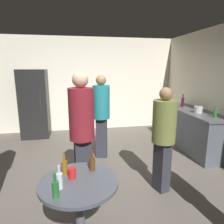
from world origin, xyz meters
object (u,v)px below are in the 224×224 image
Objects in this scene: beer_bottle_on_counter at (215,113)px; beer_bottle_brown at (92,163)px; kettle at (198,109)px; wine_bottle_on_counter at (183,102)px; beer_bottle_green at (55,188)px; beer_bottle_clear at (60,180)px; refrigerator at (35,104)px; person_in_maroon_shirt at (82,127)px; plastic_cup_red at (72,173)px; foreground_table at (79,190)px; person_in_teal_shirt at (101,111)px; beer_bottle_amber at (65,167)px; person_in_olive_shirt at (164,133)px.

beer_bottle_brown is (-2.49, -1.31, -0.17)m from beer_bottle_on_counter.
wine_bottle_on_counter is (0.03, 0.69, 0.05)m from kettle.
beer_bottle_green and beer_bottle_clear have the same top height.
person_in_maroon_shirt is at bearing -68.77° from refrigerator.
beer_bottle_brown is 1.00× the size of beer_bottle_clear.
kettle reaches higher than plastic_cup_red.
person_in_teal_shirt is (0.51, 2.09, 0.37)m from foreground_table.
foreground_table is at bearing -143.13° from kettle.
beer_bottle_amber is 1.00× the size of beer_bottle_brown.
person_in_teal_shirt is at bearing -46.09° from refrigerator.
beer_bottle_clear reaches higher than foreground_table.
beer_bottle_on_counter is 2.21m from person_in_teal_shirt.
person_in_olive_shirt is 0.88× the size of person_in_maroon_shirt.
refrigerator is 7.83× the size of beer_bottle_brown.
refrigerator is 1.06× the size of person_in_teal_shirt.
plastic_cup_red reaches higher than foreground_table.
plastic_cup_red is 1.48m from person_in_olive_shirt.
refrigerator is 3.79m from plastic_cup_red.
wine_bottle_on_counter is 2.32m from person_in_olive_shirt.
beer_bottle_green is at bearing -148.86° from beer_bottle_on_counter.
refrigerator is 7.83× the size of beer_bottle_green.
beer_bottle_on_counter is at bearing -31.04° from refrigerator.
person_in_maroon_shirt is 1.36m from person_in_teal_shirt.
refrigerator is at bearing 105.90° from foreground_table.
kettle is at bearing 37.83° from beer_bottle_green.
plastic_cup_red is (-0.22, -0.12, -0.03)m from beer_bottle_brown.
beer_bottle_amber is 0.30m from beer_bottle_brown.
person_in_teal_shirt is at bearing -165.61° from wine_bottle_on_counter.
beer_bottle_brown is 1.00× the size of beer_bottle_green.
beer_bottle_on_counter is at bearing 97.55° from person_in_maroon_shirt.
person_in_olive_shirt is (-1.36, -1.87, -0.10)m from wine_bottle_on_counter.
beer_bottle_green is 1.00× the size of beer_bottle_clear.
beer_bottle_amber is at bearing 81.82° from beer_bottle_clear.
beer_bottle_amber is (-2.75, -2.48, -0.20)m from wine_bottle_on_counter.
beer_bottle_clear is at bearing -150.58° from beer_bottle_on_counter.
refrigerator reaches higher than beer_bottle_green.
person_in_maroon_shirt reaches higher than person_in_teal_shirt.
beer_bottle_brown is at bearing 3.12° from person_in_teal_shirt.
kettle is at bearing 33.27° from beer_bottle_amber.
foreground_table is (1.06, -3.72, -0.27)m from refrigerator.
kettle is at bearing 36.87° from foreground_table.
beer_bottle_clear is 2.09× the size of plastic_cup_red.
beer_bottle_brown is 0.67m from person_in_maroon_shirt.
kettle is (3.64, -1.79, 0.07)m from refrigerator.
plastic_cup_red is (0.14, 0.29, -0.03)m from beer_bottle_green.
wine_bottle_on_counter reaches higher than foreground_table.
person_in_teal_shirt is (0.72, 2.31, 0.18)m from beer_bottle_green.
beer_bottle_green is (0.86, -3.95, -0.08)m from refrigerator.
beer_bottle_on_counter is 3.07m from plastic_cup_red.
beer_bottle_brown is at bearing 10.26° from person_in_olive_shirt.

